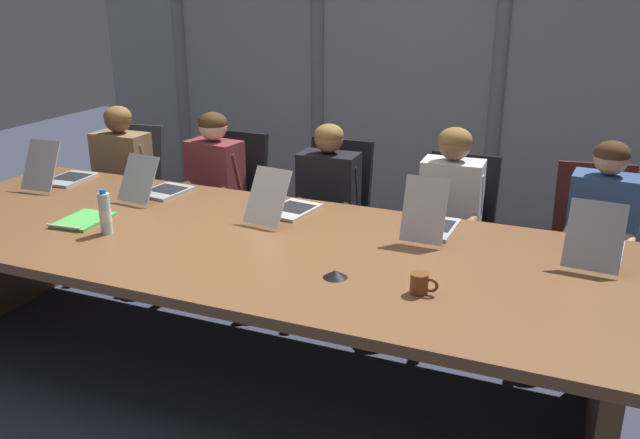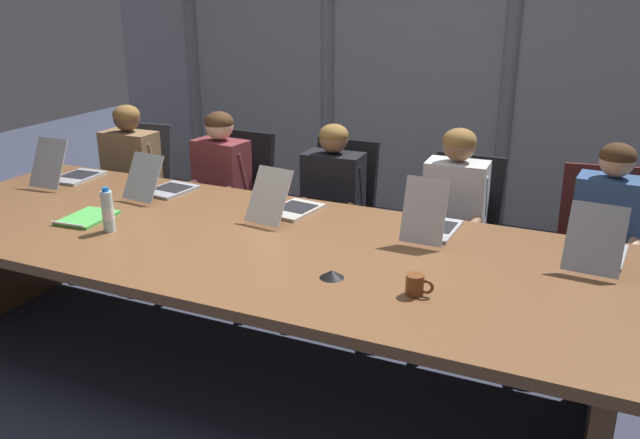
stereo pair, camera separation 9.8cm
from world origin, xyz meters
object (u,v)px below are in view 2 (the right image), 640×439
at_px(laptop_center, 286,205).
at_px(person_right_end, 604,238).
at_px(conference_mic_middle, 332,274).
at_px(office_chair_left_mid, 235,218).
at_px(person_left_mid, 214,184).
at_px(water_bottle_primary, 108,211).
at_px(laptop_right_end, 597,249).
at_px(spiral_notepad, 87,218).
at_px(laptop_left_mid, 162,186).
at_px(person_left_end, 124,172).
at_px(office_chair_right_mid, 457,254).
at_px(person_center, 328,202).
at_px(laptop_left_end, 68,172).
at_px(coffee_mug_near, 416,285).
at_px(laptop_right_mid, 432,223).
at_px(office_chair_right_end, 594,275).
at_px(person_right_mid, 452,215).
at_px(office_chair_center, 336,234).
at_px(office_chair_left_end, 139,203).

bearing_deg(laptop_center, person_right_end, -62.58).
bearing_deg(conference_mic_middle, office_chair_left_mid, 134.27).
bearing_deg(person_left_mid, laptop_center, 61.94).
bearing_deg(water_bottle_primary, laptop_right_end, 15.16).
height_order(laptop_center, spiral_notepad, laptop_center).
relative_size(laptop_left_mid, water_bottle_primary, 1.97).
bearing_deg(person_left_end, laptop_right_end, 79.34).
distance_m(laptop_left_mid, office_chair_left_mid, 0.84).
bearing_deg(office_chair_left_mid, water_bottle_primary, 6.07).
distance_m(office_chair_right_mid, person_center, 0.87).
distance_m(laptop_left_mid, person_center, 1.04).
distance_m(laptop_left_end, office_chair_right_mid, 2.56).
height_order(laptop_left_end, coffee_mug_near, laptop_left_end).
bearing_deg(person_center, person_right_end, 87.80).
height_order(laptop_right_mid, office_chair_right_mid, laptop_right_mid).
relative_size(laptop_right_mid, office_chair_right_end, 0.46).
distance_m(office_chair_left_mid, coffee_mug_near, 2.30).
relative_size(laptop_left_end, person_center, 0.44).
xyz_separation_m(person_center, person_right_end, (1.63, 0.00, 0.02)).
xyz_separation_m(office_chair_left_mid, conference_mic_middle, (1.38, -1.41, 0.39)).
distance_m(office_chair_right_end, person_right_end, 0.33).
xyz_separation_m(laptop_left_end, laptop_center, (1.61, -0.01, -0.00)).
xyz_separation_m(laptop_left_mid, spiral_notepad, (-0.09, -0.55, -0.05)).
distance_m(laptop_right_mid, person_right_mid, 0.57).
xyz_separation_m(laptop_left_mid, person_right_end, (2.50, 0.56, -0.13)).
height_order(laptop_right_end, conference_mic_middle, laptop_right_end).
bearing_deg(conference_mic_middle, office_chair_center, 112.49).
relative_size(office_chair_right_end, spiral_notepad, 2.99).
bearing_deg(laptop_left_mid, laptop_center, -85.97).
bearing_deg(laptop_left_end, person_right_mid, -80.14).
bearing_deg(person_right_mid, office_chair_left_mid, -97.96).
height_order(coffee_mug_near, conference_mic_middle, coffee_mug_near).
distance_m(laptop_left_end, office_chair_right_end, 3.32).
distance_m(office_chair_center, coffee_mug_near, 1.77).
height_order(laptop_left_end, laptop_left_mid, laptop_left_end).
relative_size(office_chair_right_mid, person_right_mid, 0.82).
height_order(office_chair_left_end, person_right_end, person_right_end).
xyz_separation_m(laptop_left_end, person_center, (1.60, 0.57, -0.16)).
bearing_deg(office_chair_left_end, water_bottle_primary, 28.50).
bearing_deg(spiral_notepad, office_chair_right_mid, 31.13).
relative_size(office_chair_center, person_right_mid, 0.83).
relative_size(office_chair_right_end, coffee_mug_near, 8.01).
bearing_deg(office_chair_center, person_left_end, -84.56).
bearing_deg(office_chair_left_mid, office_chair_center, 92.44).
height_order(person_center, person_right_mid, person_right_mid).
bearing_deg(person_left_mid, conference_mic_middle, 54.82).
xyz_separation_m(person_left_mid, conference_mic_middle, (1.44, -1.25, 0.10)).
height_order(laptop_right_mid, laptop_right_end, laptop_right_mid).
xyz_separation_m(office_chair_center, coffee_mug_near, (0.97, -1.42, 0.41)).
distance_m(laptop_left_mid, office_chair_right_mid, 1.87).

